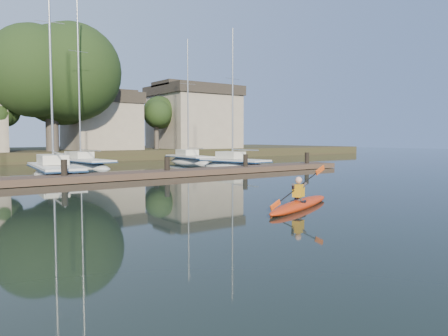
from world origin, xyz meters
TOP-DOWN VIEW (x-y plane):
  - ground at (0.00, 0.00)m, footprint 160.00×160.00m
  - kayak at (0.91, 1.16)m, footprint 4.49×2.31m
  - dock at (0.00, 14.00)m, footprint 34.00×2.00m
  - sailboat_2 at (-2.28, 18.56)m, footprint 3.20×9.79m
  - sailboat_4 at (11.39, 18.33)m, footprint 3.37×7.39m
  - sailboat_6 at (1.97, 26.33)m, footprint 2.90×10.07m
  - sailboat_7 at (12.27, 26.52)m, footprint 2.74×8.12m
  - shore at (1.61, 40.29)m, footprint 90.00×25.25m

SIDE VIEW (x-z plane):
  - sailboat_2 at x=-2.28m, z-range -8.16..7.76m
  - sailboat_4 at x=11.39m, z-range -6.26..5.86m
  - sailboat_7 at x=12.27m, z-range -6.62..6.24m
  - sailboat_6 at x=1.97m, z-range -8.08..7.71m
  - ground at x=0.00m, z-range 0.00..0.00m
  - kayak at x=0.91m, z-range -0.56..0.91m
  - dock at x=0.00m, z-range -0.70..1.10m
  - shore at x=1.61m, z-range -3.15..9.60m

